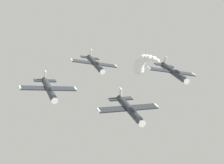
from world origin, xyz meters
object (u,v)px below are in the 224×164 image
Objects in this scene: airplane_lead at (129,109)px; airplane_left_inner at (173,72)px; airplane_right_inner at (49,89)px; airplane_left_outer at (95,64)px.

airplane_lead is 1.00× the size of airplane_left_inner.
airplane_left_inner reaches higher than airplane_lead.
airplane_lead is at bearing 135.54° from airplane_right_inner.
airplane_left_outer reaches higher than airplane_lead.
airplane_left_outer is at bearing -132.21° from airplane_right_inner.
airplane_lead is at bearing 88.27° from airplane_left_outer.
airplane_right_inner is (10.38, -10.19, 0.75)m from airplane_lead.
airplane_left_inner is at bearing -136.50° from airplane_lead.
airplane_left_inner is 1.00× the size of airplane_left_outer.
airplane_left_inner is 1.00× the size of airplane_right_inner.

